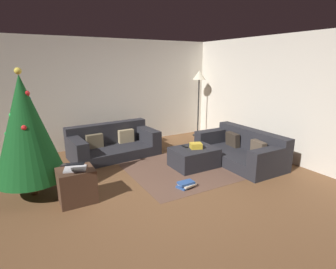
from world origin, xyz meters
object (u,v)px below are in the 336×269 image
christmas_tree (26,129)px  side_table (77,185)px  gift_box (196,146)px  laptop (74,167)px  tv_remote (185,147)px  ottoman (194,157)px  corner_lamp (199,80)px  couch_right (242,150)px  couch_left (112,144)px  book_stack (186,184)px

christmas_tree → side_table: bearing=-46.3°
gift_box → laptop: size_ratio=0.47×
gift_box → tv_remote: 0.23m
christmas_tree → side_table: size_ratio=3.79×
ottoman → tv_remote: size_ratio=5.47×
side_table → laptop: (-0.02, -0.05, 0.32)m
corner_lamp → couch_right: bearing=-101.4°
couch_left → corner_lamp: bearing=-175.1°
couch_right → gift_box: (-1.01, 0.25, 0.18)m
couch_right → ottoman: couch_right is taller
couch_right → christmas_tree: 4.05m
ottoman → book_stack: bearing=-132.7°
book_stack → corner_lamp: (2.14, 2.64, 1.51)m
christmas_tree → book_stack: bearing=-24.0°
tv_remote → christmas_tree: bearing=174.6°
couch_right → ottoman: size_ratio=2.11×
couch_left → christmas_tree: bearing=31.2°
tv_remote → book_stack: size_ratio=0.49×
tv_remote → side_table: (-2.22, -0.45, -0.14)m
book_stack → gift_box: bearing=45.3°
gift_box → laptop: (-2.38, -0.32, 0.13)m
couch_left → gift_box: size_ratio=8.74×
couch_right → side_table: 3.38m
christmas_tree → couch_left: bearing=35.4°
tv_remote → corner_lamp: corner_lamp is taller
couch_right → laptop: laptop is taller
side_table → book_stack: size_ratio=1.58×
gift_box → tv_remote: size_ratio=1.40×
couch_right → gift_box: size_ratio=8.25×
laptop → corner_lamp: (3.84, 2.28, 0.99)m
laptop → couch_left: bearing=57.7°
side_table → couch_left: bearing=57.3°
couch_right → ottoman: 1.07m
book_stack → corner_lamp: corner_lamp is taller
laptop → book_stack: laptop is taller
couch_right → tv_remote: 1.24m
couch_left → book_stack: size_ratio=5.95×
tv_remote → christmas_tree: (-2.78, 0.13, 0.68)m
couch_left → corner_lamp: (2.68, 0.44, 1.30)m
corner_lamp → tv_remote: bearing=-132.1°
christmas_tree → corner_lamp: bearing=20.6°
christmas_tree → book_stack: christmas_tree is taller
couch_left → christmas_tree: size_ratio=0.99×
ottoman → laptop: size_ratio=1.84×
ottoman → gift_box: (0.02, -0.02, 0.25)m
tv_remote → christmas_tree: christmas_tree is taller
couch_right → laptop: size_ratio=3.89×
laptop → couch_right: bearing=1.3°
couch_left → gift_box: (1.22, -1.52, 0.18)m
gift_box → corner_lamp: 2.68m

